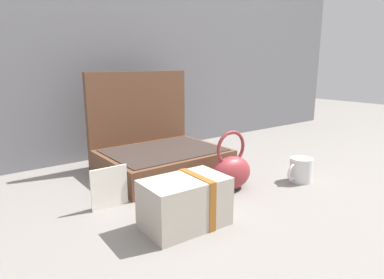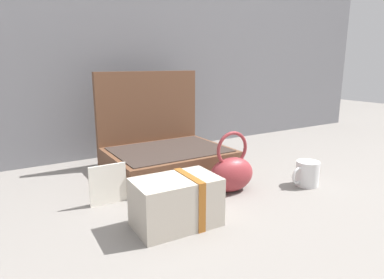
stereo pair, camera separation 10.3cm
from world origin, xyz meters
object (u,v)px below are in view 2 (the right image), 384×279
at_px(open_suitcase, 164,151).
at_px(cream_toiletry_bag, 177,202).
at_px(coffee_mug, 307,173).
at_px(info_card_left, 108,184).
at_px(teal_pouch_handbag, 231,173).

distance_m(open_suitcase, cream_toiletry_bag, 0.46).
relative_size(open_suitcase, coffee_mug, 3.90).
distance_m(cream_toiletry_bag, info_card_left, 0.25).
height_order(teal_pouch_handbag, coffee_mug, teal_pouch_handbag).
xyz_separation_m(open_suitcase, info_card_left, (-0.29, -0.20, -0.02)).
bearing_deg(open_suitcase, coffee_mug, -49.48).
bearing_deg(open_suitcase, cream_toiletry_bag, -112.72).
bearing_deg(cream_toiletry_bag, teal_pouch_handbag, 22.91).
relative_size(teal_pouch_handbag, info_card_left, 1.65).
bearing_deg(info_card_left, teal_pouch_handbag, -16.17).
height_order(teal_pouch_handbag, cream_toiletry_bag, teal_pouch_handbag).
bearing_deg(cream_toiletry_bag, open_suitcase, 67.28).
bearing_deg(teal_pouch_handbag, info_card_left, 163.24).
distance_m(open_suitcase, coffee_mug, 0.53).
bearing_deg(info_card_left, open_suitcase, 34.94).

